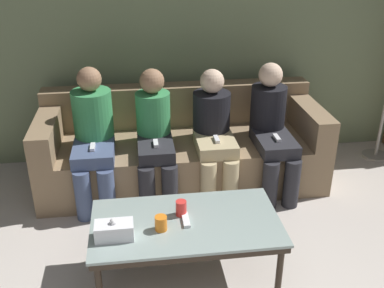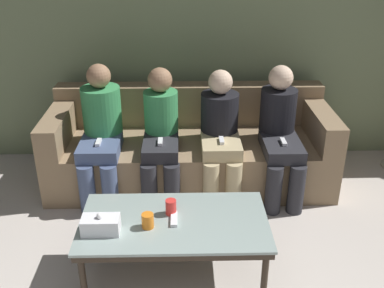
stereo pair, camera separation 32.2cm
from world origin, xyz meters
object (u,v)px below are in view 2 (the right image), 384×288
coffee_table (174,226)px  seated_person_mid_right (220,131)px  seated_person_mid_left (161,132)px  seated_person_left_end (101,129)px  cup_near_left (171,207)px  game_remote (174,219)px  couch (190,148)px  seated_person_right_end (280,130)px  cup_near_right (148,221)px  tissue_box (101,225)px

coffee_table → seated_person_mid_right: bearing=71.6°
coffee_table → seated_person_mid_left: size_ratio=1.08×
seated_person_left_end → coffee_table: bearing=-61.3°
cup_near_left → game_remote: 0.08m
coffee_table → couch: bearing=84.6°
seated_person_right_end → game_remote: bearing=-128.2°
game_remote → seated_person_left_end: 1.28m
couch → seated_person_right_end: 0.82m
cup_near_right → couch: bearing=78.7°
seated_person_right_end → couch: bearing=162.2°
cup_near_left → seated_person_left_end: bearing=119.5°
coffee_table → cup_near_left: 0.12m
coffee_table → seated_person_mid_left: (-0.12, 1.10, 0.15)m
couch → game_remote: size_ratio=16.15×
seated_person_mid_right → cup_near_right: bearing=-114.0°
couch → seated_person_left_end: bearing=-163.9°
couch → cup_near_left: (-0.14, -1.26, 0.21)m
coffee_table → seated_person_mid_left: seated_person_mid_left is taller
coffee_table → seated_person_mid_right: size_ratio=1.11×
cup_near_left → couch: bearing=83.5°
tissue_box → seated_person_right_end: 1.76m
seated_person_mid_left → seated_person_right_end: 0.98m
tissue_box → cup_near_left: bearing=23.7°
cup_near_right → seated_person_left_end: size_ratio=0.08×
game_remote → seated_person_mid_left: 1.11m
cup_near_left → tissue_box: size_ratio=0.45×
seated_person_right_end → coffee_table: bearing=-128.2°
coffee_table → seated_person_right_end: bearing=51.8°
seated_person_mid_right → seated_person_right_end: bearing=-2.4°
couch → game_remote: bearing=-95.4°
couch → game_remote: 1.35m
coffee_table → cup_near_left: bearing=105.5°
coffee_table → seated_person_mid_right: 1.18m
cup_near_left → seated_person_mid_right: size_ratio=0.09×
seated_person_left_end → seated_person_mid_left: 0.49m
cup_near_left → cup_near_right: cup_near_left is taller
tissue_box → seated_person_mid_left: bearing=75.8°
tissue_box → seated_person_right_end: seated_person_right_end is taller
cup_near_right → seated_person_mid_left: seated_person_mid_left is taller
couch → game_remote: couch is taller
tissue_box → game_remote: (0.43, 0.11, -0.04)m
cup_near_left → seated_person_mid_left: size_ratio=0.09×
couch → seated_person_mid_left: size_ratio=2.28×
seated_person_mid_left → cup_near_right: bearing=-91.7°
cup_near_left → seated_person_left_end: 1.20m
cup_near_left → tissue_box: 0.44m
tissue_box → seated_person_mid_left: seated_person_mid_left is taller
seated_person_mid_left → game_remote: bearing=-83.7°
couch → seated_person_left_end: 0.82m
couch → seated_person_right_end: size_ratio=2.26×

